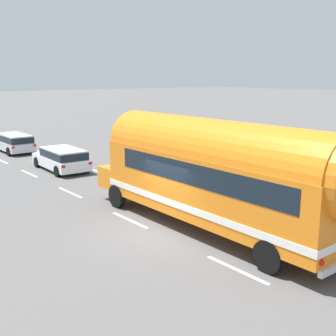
{
  "coord_description": "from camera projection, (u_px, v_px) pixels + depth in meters",
  "views": [
    {
      "loc": [
        -8.95,
        -11.95,
        5.62
      ],
      "look_at": [
        1.61,
        1.33,
        1.97
      ],
      "focal_mm": 46.13,
      "sensor_mm": 36.0,
      "label": 1
    }
  ],
  "objects": [
    {
      "name": "car_lead",
      "position": [
        62.0,
        158.0,
        25.88
      ],
      "size": [
        2.14,
        4.75,
        1.37
      ],
      "color": "white",
      "rests_on": "ground"
    },
    {
      "name": "lane_markings",
      "position": [
        65.0,
        167.0,
        26.95
      ],
      "size": [
        3.58,
        80.0,
        0.01
      ],
      "color": "silver",
      "rests_on": "ground"
    },
    {
      "name": "ground_plane",
      "position": [
        156.0,
        232.0,
        15.77
      ],
      "size": [
        300.0,
        300.0,
        0.0
      ],
      "primitive_type": "plane",
      "color": "#565454"
    },
    {
      "name": "painted_bus",
      "position": [
        221.0,
        172.0,
        15.18
      ],
      "size": [
        2.64,
        12.72,
        4.12
      ],
      "color": "orange",
      "rests_on": "ground"
    },
    {
      "name": "car_second",
      "position": [
        13.0,
        141.0,
        32.19
      ],
      "size": [
        1.93,
        4.82,
        1.37
      ],
      "color": "silver",
      "rests_on": "ground"
    }
  ]
}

